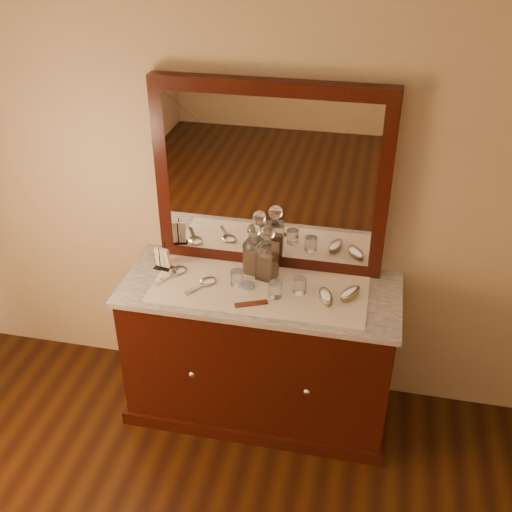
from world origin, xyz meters
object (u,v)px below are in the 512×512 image
pin_dish (247,286)px  brush_near (326,297)px  dresser_cabinet (260,353)px  napkin_rack (163,259)px  comb (251,304)px  hand_mirror_outer (175,272)px  hand_mirror_inner (205,283)px  brush_far (350,294)px  mirror_frame (270,179)px  decanter_right (267,258)px  decanter_left (254,254)px

pin_dish → brush_near: 0.41m
dresser_cabinet → napkin_rack: size_ratio=9.51×
comb → hand_mirror_outer: bearing=134.5°
comb → hand_mirror_inner: size_ratio=0.84×
pin_dish → brush_near: (0.40, -0.03, 0.01)m
brush_far → hand_mirror_outer: bearing=178.7°
brush_near → hand_mirror_outer: bearing=174.9°
brush_far → hand_mirror_outer: size_ratio=0.76×
mirror_frame → brush_far: 0.70m
napkin_rack → pin_dish: bearing=-9.8°
napkin_rack → brush_far: (1.01, -0.06, -0.03)m
comb → hand_mirror_inner: hand_mirror_inner is taller
decanter_right → brush_far: (0.44, -0.09, -0.10)m
napkin_rack → hand_mirror_outer: size_ratio=0.70×
dresser_cabinet → brush_far: 0.65m
comb → napkin_rack: napkin_rack is taller
decanter_right → mirror_frame: bearing=96.9°
mirror_frame → decanter_right: size_ratio=3.89×
mirror_frame → napkin_rack: (-0.55, -0.18, -0.44)m
pin_dish → hand_mirror_outer: bearing=174.0°
dresser_cabinet → napkin_rack: napkin_rack is taller
decanter_left → decanter_right: bearing=-26.2°
brush_near → napkin_rack: bearing=172.7°
hand_mirror_inner → mirror_frame: bearing=44.9°
dresser_cabinet → hand_mirror_inner: size_ratio=7.08×
comb → hand_mirror_outer: 0.49m
decanter_right → hand_mirror_inner: bearing=-156.8°
napkin_rack → brush_near: napkin_rack is taller
mirror_frame → napkin_rack: size_ratio=8.16×
comb → brush_near: 0.37m
brush_far → hand_mirror_inner: (-0.74, -0.04, -0.01)m
dresser_cabinet → hand_mirror_inner: (-0.28, -0.04, 0.45)m
mirror_frame → comb: 0.64m
hand_mirror_outer → brush_near: bearing=-5.1°
brush_near → hand_mirror_inner: 0.62m
mirror_frame → decanter_left: size_ratio=4.16×
decanter_right → brush_far: bearing=-11.3°
dresser_cabinet → mirror_frame: size_ratio=1.17×
pin_dish → brush_near: size_ratio=0.50×
pin_dish → brush_far: size_ratio=0.49×
decanter_right → brush_far: decanter_right is taller
mirror_frame → pin_dish: bearing=-103.6°
decanter_left → decanter_right: 0.09m
comb → hand_mirror_outer: size_ratio=0.79×
dresser_cabinet → brush_far: size_ratio=8.79×
dresser_cabinet → hand_mirror_outer: bearing=176.8°
comb → decanter_right: 0.28m
napkin_rack → brush_far: 1.01m
brush_near → hand_mirror_outer: (-0.81, 0.07, -0.01)m
mirror_frame → decanter_left: (-0.06, -0.11, -0.38)m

